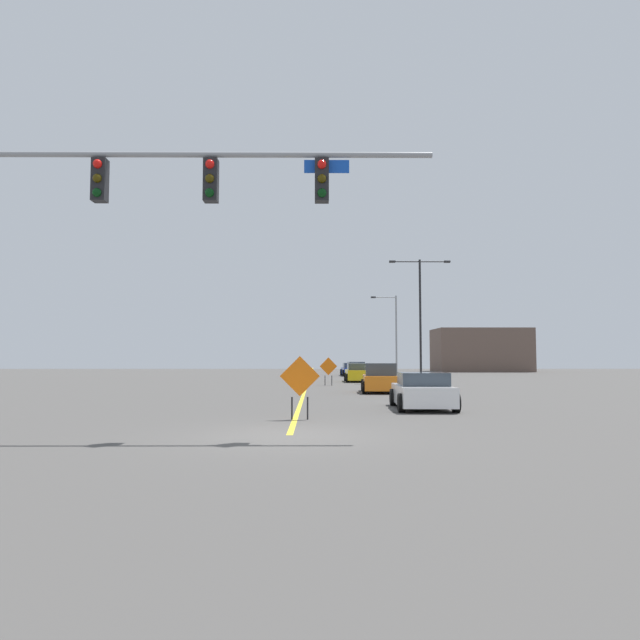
{
  "coord_description": "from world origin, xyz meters",
  "views": [
    {
      "loc": [
        0.64,
        -13.63,
        1.84
      ],
      "look_at": [
        0.86,
        22.73,
        4.22
      ],
      "focal_mm": 32.05,
      "sensor_mm": 36.0,
      "label": 1
    }
  ],
  "objects_px": {
    "traffic_signal_assembly": "(143,205)",
    "street_lamp_near_left": "(420,309)",
    "street_lamp_mid_left": "(394,331)",
    "car_yellow_distant": "(359,373)",
    "car_white_far": "(422,392)",
    "construction_sign_median_far": "(300,379)",
    "car_silver_mid": "(356,368)",
    "construction_sign_left_lane": "(328,368)",
    "car_orange_approaching": "(380,379)",
    "car_blue_near": "(352,370)"
  },
  "relations": [
    {
      "from": "car_blue_near",
      "to": "car_orange_approaching",
      "type": "height_order",
      "value": "car_orange_approaching"
    },
    {
      "from": "street_lamp_mid_left",
      "to": "street_lamp_near_left",
      "type": "bearing_deg",
      "value": -87.22
    },
    {
      "from": "construction_sign_left_lane",
      "to": "street_lamp_mid_left",
      "type": "bearing_deg",
      "value": 65.88
    },
    {
      "from": "street_lamp_near_left",
      "to": "construction_sign_median_far",
      "type": "xyz_separation_m",
      "value": [
        -7.99,
        -23.94,
        -4.11
      ]
    },
    {
      "from": "traffic_signal_assembly",
      "to": "street_lamp_mid_left",
      "type": "xyz_separation_m",
      "value": [
        11.2,
        37.68,
        -1.36
      ]
    },
    {
      "from": "street_lamp_mid_left",
      "to": "construction_sign_median_far",
      "type": "bearing_deg",
      "value": -102.33
    },
    {
      "from": "construction_sign_median_far",
      "to": "car_white_far",
      "type": "distance_m",
      "value": 5.52
    },
    {
      "from": "construction_sign_left_lane",
      "to": "car_blue_near",
      "type": "bearing_deg",
      "value": 81.97
    },
    {
      "from": "car_silver_mid",
      "to": "construction_sign_left_lane",
      "type": "bearing_deg",
      "value": -98.11
    },
    {
      "from": "car_silver_mid",
      "to": "street_lamp_near_left",
      "type": "bearing_deg",
      "value": -81.15
    },
    {
      "from": "car_blue_near",
      "to": "traffic_signal_assembly",
      "type": "bearing_deg",
      "value": -100.15
    },
    {
      "from": "car_yellow_distant",
      "to": "street_lamp_mid_left",
      "type": "bearing_deg",
      "value": 65.17
    },
    {
      "from": "construction_sign_median_far",
      "to": "car_white_far",
      "type": "relative_size",
      "value": 0.49
    },
    {
      "from": "car_yellow_distant",
      "to": "car_blue_near",
      "type": "xyz_separation_m",
      "value": [
        0.27,
        13.43,
        -0.04
      ]
    },
    {
      "from": "construction_sign_median_far",
      "to": "street_lamp_near_left",
      "type": "bearing_deg",
      "value": 71.54
    },
    {
      "from": "traffic_signal_assembly",
      "to": "street_lamp_near_left",
      "type": "xyz_separation_m",
      "value": [
        11.7,
        27.36,
        -0.23
      ]
    },
    {
      "from": "car_silver_mid",
      "to": "car_yellow_distant",
      "type": "bearing_deg",
      "value": -93.19
    },
    {
      "from": "traffic_signal_assembly",
      "to": "street_lamp_mid_left",
      "type": "distance_m",
      "value": 39.33
    },
    {
      "from": "car_yellow_distant",
      "to": "car_white_far",
      "type": "bearing_deg",
      "value": -88.55
    },
    {
      "from": "traffic_signal_assembly",
      "to": "street_lamp_near_left",
      "type": "distance_m",
      "value": 29.76
    },
    {
      "from": "street_lamp_near_left",
      "to": "car_white_far",
      "type": "relative_size",
      "value": 2.3
    },
    {
      "from": "car_yellow_distant",
      "to": "street_lamp_near_left",
      "type": "bearing_deg",
      "value": -26.64
    },
    {
      "from": "car_yellow_distant",
      "to": "car_blue_near",
      "type": "distance_m",
      "value": 13.43
    },
    {
      "from": "car_yellow_distant",
      "to": "car_orange_approaching",
      "type": "height_order",
      "value": "car_orange_approaching"
    },
    {
      "from": "car_blue_near",
      "to": "car_silver_mid",
      "type": "distance_m",
      "value": 5.3
    },
    {
      "from": "car_silver_mid",
      "to": "car_blue_near",
      "type": "bearing_deg",
      "value": -98.4
    },
    {
      "from": "construction_sign_median_far",
      "to": "car_blue_near",
      "type": "distance_m",
      "value": 39.72
    },
    {
      "from": "car_blue_near",
      "to": "car_yellow_distant",
      "type": "bearing_deg",
      "value": -91.14
    },
    {
      "from": "street_lamp_near_left",
      "to": "car_blue_near",
      "type": "bearing_deg",
      "value": 104.45
    },
    {
      "from": "street_lamp_mid_left",
      "to": "traffic_signal_assembly",
      "type": "bearing_deg",
      "value": -106.55
    },
    {
      "from": "street_lamp_mid_left",
      "to": "car_yellow_distant",
      "type": "distance_m",
      "value": 9.66
    },
    {
      "from": "street_lamp_mid_left",
      "to": "car_orange_approaching",
      "type": "relative_size",
      "value": 1.88
    },
    {
      "from": "street_lamp_near_left",
      "to": "construction_sign_left_lane",
      "type": "distance_m",
      "value": 8.66
    },
    {
      "from": "traffic_signal_assembly",
      "to": "street_lamp_near_left",
      "type": "bearing_deg",
      "value": 66.85
    },
    {
      "from": "street_lamp_mid_left",
      "to": "car_blue_near",
      "type": "bearing_deg",
      "value": 123.75
    },
    {
      "from": "traffic_signal_assembly",
      "to": "car_white_far",
      "type": "height_order",
      "value": "traffic_signal_assembly"
    },
    {
      "from": "car_yellow_distant",
      "to": "construction_sign_median_far",
      "type": "bearing_deg",
      "value": -98.1
    },
    {
      "from": "construction_sign_median_far",
      "to": "car_orange_approaching",
      "type": "distance_m",
      "value": 13.62
    },
    {
      "from": "street_lamp_mid_left",
      "to": "car_white_far",
      "type": "bearing_deg",
      "value": -95.94
    },
    {
      "from": "car_yellow_distant",
      "to": "car_silver_mid",
      "type": "xyz_separation_m",
      "value": [
        1.04,
        18.67,
        0.01
      ]
    },
    {
      "from": "street_lamp_near_left",
      "to": "car_orange_approaching",
      "type": "distance_m",
      "value": 12.52
    },
    {
      "from": "street_lamp_near_left",
      "to": "street_lamp_mid_left",
      "type": "distance_m",
      "value": 10.39
    },
    {
      "from": "street_lamp_mid_left",
      "to": "car_orange_approaching",
      "type": "bearing_deg",
      "value": -99.76
    },
    {
      "from": "traffic_signal_assembly",
      "to": "construction_sign_median_far",
      "type": "distance_m",
      "value": 6.65
    },
    {
      "from": "car_white_far",
      "to": "street_lamp_mid_left",
      "type": "bearing_deg",
      "value": 84.06
    },
    {
      "from": "street_lamp_mid_left",
      "to": "car_orange_approaching",
      "type": "xyz_separation_m",
      "value": [
        -3.65,
        -21.2,
        -3.46
      ]
    },
    {
      "from": "construction_sign_left_lane",
      "to": "construction_sign_median_far",
      "type": "bearing_deg",
      "value": -93.59
    },
    {
      "from": "traffic_signal_assembly",
      "to": "car_yellow_distant",
      "type": "distance_m",
      "value": 30.82
    },
    {
      "from": "street_lamp_mid_left",
      "to": "car_silver_mid",
      "type": "bearing_deg",
      "value": 104.62
    },
    {
      "from": "traffic_signal_assembly",
      "to": "car_silver_mid",
      "type": "relative_size",
      "value": 2.67
    }
  ]
}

